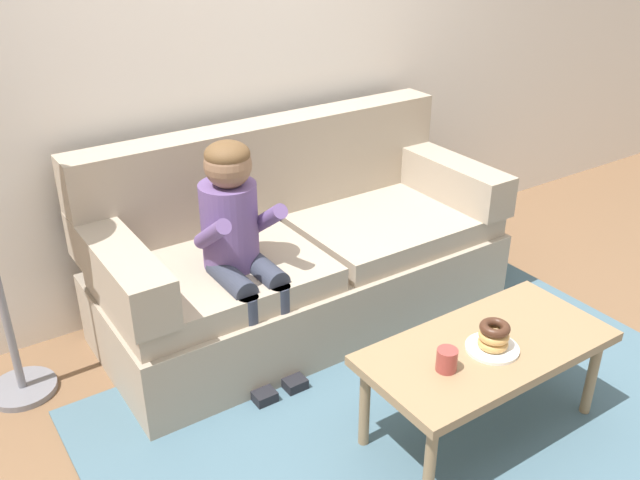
# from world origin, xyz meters

# --- Properties ---
(ground) EXTENTS (10.00, 10.00, 0.00)m
(ground) POSITION_xyz_m (0.00, 0.00, 0.00)
(ground) COLOR brown
(wall_back) EXTENTS (8.00, 0.10, 2.80)m
(wall_back) POSITION_xyz_m (0.00, 1.40, 1.40)
(wall_back) COLOR silver
(wall_back) RESTS_ON ground
(area_rug) EXTENTS (2.70, 2.05, 0.01)m
(area_rug) POSITION_xyz_m (0.00, -0.25, 0.01)
(area_rug) COLOR #476675
(area_rug) RESTS_ON ground
(couch) EXTENTS (2.09, 0.90, 1.00)m
(couch) POSITION_xyz_m (-0.00, 0.85, 0.35)
(couch) COLOR tan
(couch) RESTS_ON ground
(coffee_table) EXTENTS (1.04, 0.51, 0.44)m
(coffee_table) POSITION_xyz_m (0.14, -0.34, 0.39)
(coffee_table) COLOR #937551
(coffee_table) RESTS_ON ground
(person_child) EXTENTS (0.34, 0.58, 1.10)m
(person_child) POSITION_xyz_m (-0.45, 0.64, 0.67)
(person_child) COLOR #664C84
(person_child) RESTS_ON ground
(plate) EXTENTS (0.21, 0.21, 0.01)m
(plate) POSITION_xyz_m (0.13, -0.37, 0.44)
(plate) COLOR white
(plate) RESTS_ON coffee_table
(donut) EXTENTS (0.13, 0.13, 0.04)m
(donut) POSITION_xyz_m (0.13, -0.37, 0.47)
(donut) COLOR tan
(donut) RESTS_ON plate
(donut_second) EXTENTS (0.17, 0.17, 0.04)m
(donut_second) POSITION_xyz_m (0.13, -0.37, 0.51)
(donut_second) COLOR tan
(donut_second) RESTS_ON donut
(donut_third) EXTENTS (0.17, 0.17, 0.04)m
(donut_third) POSITION_xyz_m (0.13, -0.37, 0.54)
(donut_third) COLOR #422619
(donut_third) RESTS_ON donut_second
(mug) EXTENTS (0.08, 0.08, 0.09)m
(mug) POSITION_xyz_m (-0.11, -0.36, 0.48)
(mug) COLOR #993D38
(mug) RESTS_ON coffee_table
(toy_controller) EXTENTS (0.23, 0.09, 0.05)m
(toy_controller) POSITION_xyz_m (0.46, -0.03, 0.03)
(toy_controller) COLOR blue
(toy_controller) RESTS_ON ground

